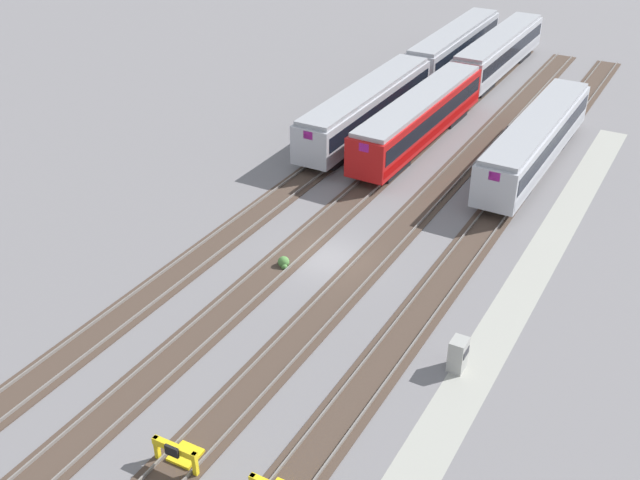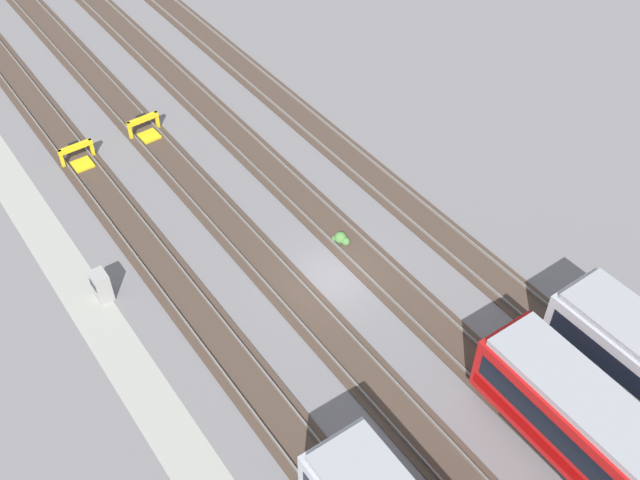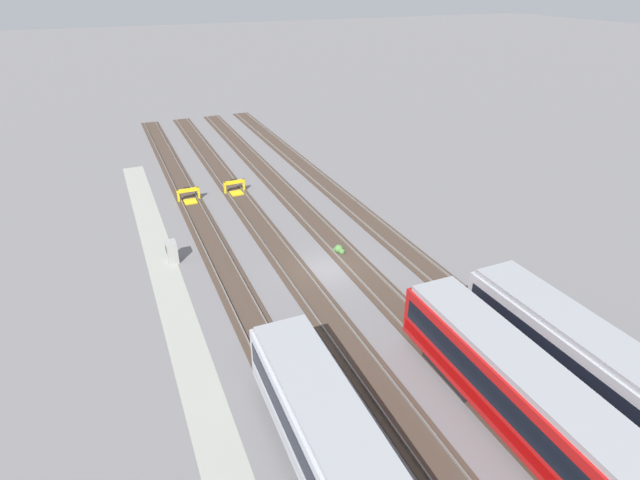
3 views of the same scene
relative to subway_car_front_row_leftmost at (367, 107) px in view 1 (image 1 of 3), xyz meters
name	(u,v)px [view 1 (image 1 of 3)]	position (x,y,z in m)	size (l,w,h in m)	color
ground_plane	(329,259)	(-17.53, -6.36, -2.04)	(400.00, 400.00, 0.00)	slate
service_walkway	(509,313)	(-17.53, -16.62, -2.04)	(54.00, 2.00, 0.01)	#9E9E93
rail_track_nearest	(437,291)	(-17.53, -12.78, -2.00)	(90.00, 2.23, 0.21)	#47382D
rail_track_near_inner	(363,269)	(-17.53, -8.50, -2.00)	(90.00, 2.24, 0.21)	#47382D
rail_track_middle	(296,249)	(-17.53, -4.23, -2.00)	(90.00, 2.24, 0.21)	#47382D
rail_track_far_inner	(235,231)	(-17.53, 0.05, -2.00)	(90.00, 2.23, 0.21)	#47382D
subway_car_front_row_leftmost	(367,107)	(0.00, 0.00, 0.00)	(18.02, 2.95, 3.70)	#ADAFB7
subway_car_front_row_left_inner	(499,52)	(18.93, -4.20, 0.00)	(18.02, 2.97, 3.70)	#ADAFB7
subway_car_front_row_centre	(420,118)	(0.00, -4.27, 0.00)	(18.03, 3.05, 3.70)	#B71414
subway_car_front_row_right_inner	(454,46)	(18.61, 0.02, 0.00)	(18.03, 3.00, 3.70)	#ADAFB7
subway_car_front_row_rightmost	(536,140)	(0.00, -12.83, 0.00)	(18.03, 3.04, 3.70)	#ADAFB7
bumper_stop_near_inner_track	(180,453)	(-33.34, -8.49, -1.53)	(1.37, 2.01, 1.22)	yellow
electrical_cabinet	(458,355)	(-22.83, -15.84, -1.24)	(0.90, 0.73, 1.60)	#9E9E99
weed_clump	(284,262)	(-19.33, -4.52, -1.80)	(0.92, 0.70, 0.64)	#4C7F3D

